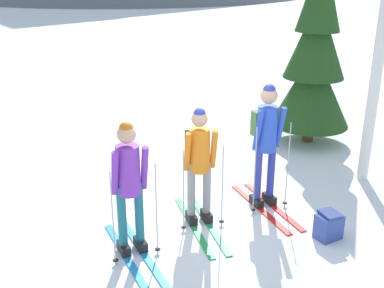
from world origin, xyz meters
name	(u,v)px	position (x,y,z in m)	size (l,w,h in m)	color
ground_plane	(198,227)	(0.00, 0.00, 0.00)	(400.00, 400.00, 0.00)	white
skier_in_purple	(129,184)	(-0.98, -0.28, 0.94)	(0.61, 1.67, 1.71)	#1E84D1
skier_in_orange	(199,160)	(0.07, 0.14, 0.93)	(0.61, 1.68, 1.66)	green
skier_in_blue	(266,138)	(1.14, 0.29, 1.06)	(0.61, 1.61, 1.84)	red
pine_tree_near	(315,58)	(3.28, 2.42, 1.69)	(1.53, 1.53, 3.69)	#51381E
backpack_on_snow_front	(329,226)	(1.51, -0.84, 0.19)	(0.35, 0.29, 0.38)	#384C99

